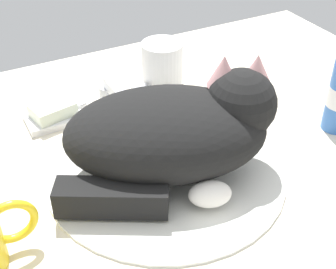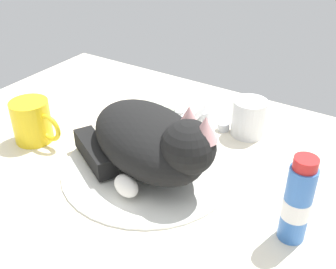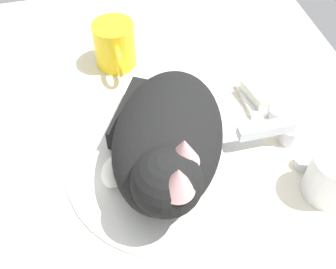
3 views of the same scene
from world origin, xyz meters
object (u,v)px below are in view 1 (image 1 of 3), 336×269
Objects in this scene: faucet at (113,95)px; cat at (178,130)px; soap_bar at (53,109)px; rinse_cup at (162,64)px.

cat is at bearing -85.74° from faucet.
rinse_cup is at bearing 7.21° from soap_bar.
soap_bar is (-10.37, 0.36, -0.11)cm from faucet.
cat is 25.48cm from rinse_cup.
rinse_cup is (11.00, 3.06, 1.72)cm from faucet.
cat reaches higher than faucet.
rinse_cup is at bearing 67.97° from cat.
rinse_cup is 21.62cm from soap_bar.
soap_bar is (-21.37, -2.70, -1.84)cm from rinse_cup.
cat is at bearing -60.16° from soap_bar.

